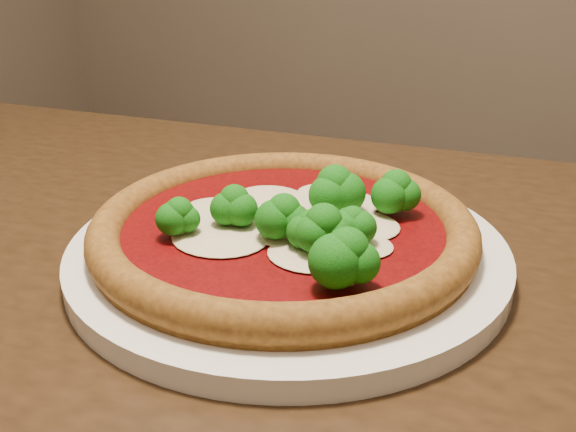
% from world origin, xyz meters
% --- Properties ---
extents(dining_table, '(1.40, 0.87, 0.75)m').
position_xyz_m(dining_table, '(0.15, -0.22, 0.65)').
color(dining_table, black).
rests_on(dining_table, floor).
extents(plate, '(0.35, 0.35, 0.02)m').
position_xyz_m(plate, '(0.20, -0.18, 0.76)').
color(plate, silver).
rests_on(plate, dining_table).
extents(pizza, '(0.31, 0.31, 0.06)m').
position_xyz_m(pizza, '(0.20, -0.18, 0.78)').
color(pizza, brown).
rests_on(pizza, plate).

